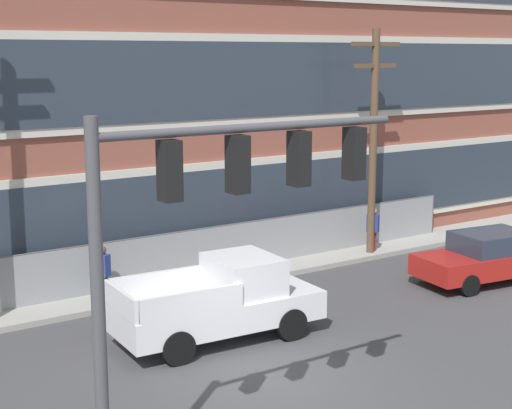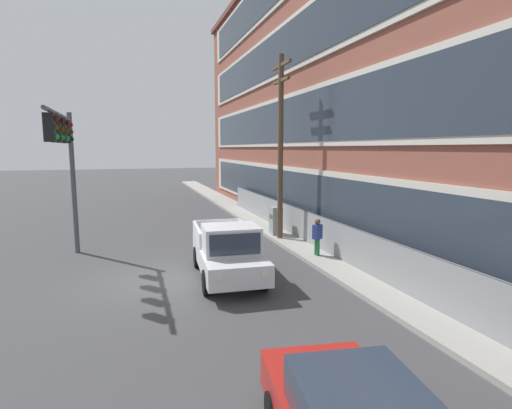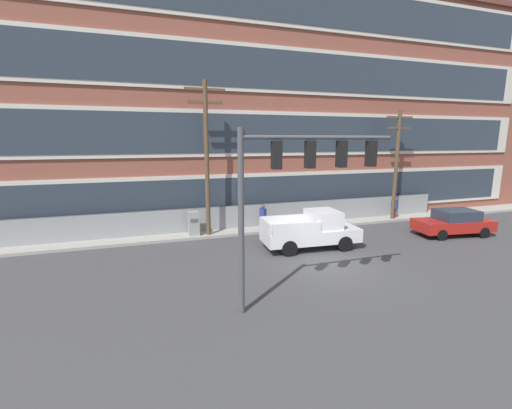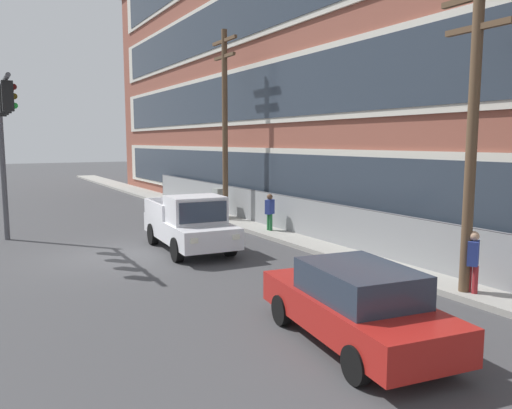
# 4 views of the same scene
# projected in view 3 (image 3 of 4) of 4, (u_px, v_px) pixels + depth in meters

# --- Properties ---
(ground_plane) EXTENTS (160.00, 160.00, 0.00)m
(ground_plane) POSITION_uv_depth(u_px,v_px,m) (331.00, 267.00, 15.49)
(ground_plane) COLOR #424244
(sidewalk_building_side) EXTENTS (80.00, 1.86, 0.16)m
(sidewalk_building_side) POSITION_uv_depth(u_px,v_px,m) (274.00, 228.00, 22.17)
(sidewalk_building_side) COLOR #9E9B93
(sidewalk_building_side) RESTS_ON ground
(brick_mill_building) EXTENTS (50.11, 11.76, 16.06)m
(brick_mill_building) POSITION_uv_depth(u_px,v_px,m) (222.00, 109.00, 26.21)
(brick_mill_building) COLOR brown
(brick_mill_building) RESTS_ON ground
(chain_link_fence) EXTENTS (28.70, 0.06, 1.63)m
(chain_link_fence) POSITION_uv_depth(u_px,v_px,m) (250.00, 217.00, 21.93)
(chain_link_fence) COLOR gray
(chain_link_fence) RESTS_ON ground
(traffic_signal_mast) EXTENTS (5.55, 0.43, 6.06)m
(traffic_signal_mast) POSITION_uv_depth(u_px,v_px,m) (296.00, 176.00, 11.20)
(traffic_signal_mast) COLOR #4C4C51
(traffic_signal_mast) RESTS_ON ground
(pickup_truck_white) EXTENTS (5.23, 2.33, 2.01)m
(pickup_truck_white) POSITION_uv_depth(u_px,v_px,m) (312.00, 231.00, 18.10)
(pickup_truck_white) COLOR silver
(pickup_truck_white) RESTS_ON ground
(sedan_red) EXTENTS (4.73, 2.42, 1.56)m
(sedan_red) POSITION_uv_depth(u_px,v_px,m) (454.00, 222.00, 20.57)
(sedan_red) COLOR #AD1E19
(sedan_red) RESTS_ON ground
(utility_pole_near_corner) EXTENTS (2.27, 0.26, 8.92)m
(utility_pole_near_corner) POSITION_uv_depth(u_px,v_px,m) (207.00, 154.00, 19.42)
(utility_pole_near_corner) COLOR brown
(utility_pole_near_corner) RESTS_ON ground
(utility_pole_midblock) EXTENTS (2.05, 0.26, 7.68)m
(utility_pole_midblock) POSITION_uv_depth(u_px,v_px,m) (396.00, 161.00, 23.66)
(utility_pole_midblock) COLOR brown
(utility_pole_midblock) RESTS_ON ground
(electrical_cabinet) EXTENTS (0.62, 0.56, 1.58)m
(electrical_cabinet) POSITION_uv_depth(u_px,v_px,m) (194.00, 225.00, 20.02)
(electrical_cabinet) COLOR #939993
(electrical_cabinet) RESTS_ON ground
(pedestrian_near_cabinet) EXTENTS (0.42, 0.47, 1.69)m
(pedestrian_near_cabinet) POSITION_uv_depth(u_px,v_px,m) (394.00, 207.00, 24.38)
(pedestrian_near_cabinet) COLOR maroon
(pedestrian_near_cabinet) RESTS_ON ground
(pedestrian_by_fence) EXTENTS (0.39, 0.47, 1.69)m
(pedestrian_by_fence) POSITION_uv_depth(u_px,v_px,m) (263.00, 216.00, 21.52)
(pedestrian_by_fence) COLOR #236B38
(pedestrian_by_fence) RESTS_ON ground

